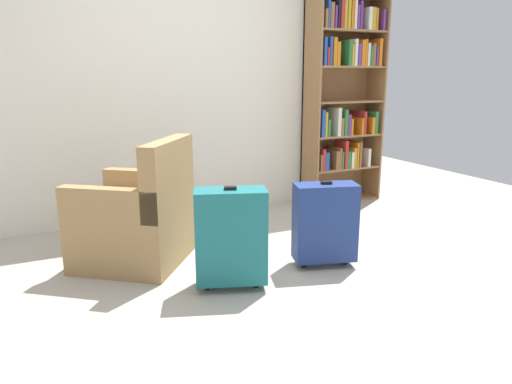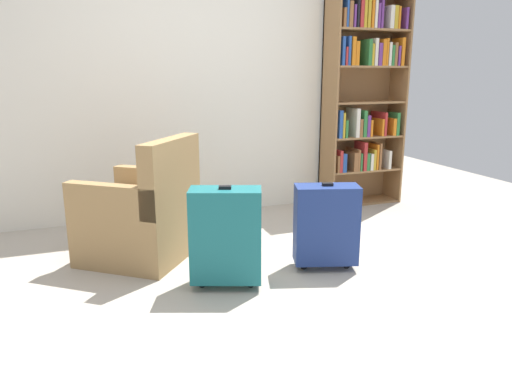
{
  "view_description": "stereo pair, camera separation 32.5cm",
  "coord_description": "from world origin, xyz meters",
  "views": [
    {
      "loc": [
        -1.38,
        -2.51,
        1.34
      ],
      "look_at": [
        -0.01,
        0.34,
        0.55
      ],
      "focal_mm": 33.5,
      "sensor_mm": 36.0,
      "label": 1
    },
    {
      "loc": [
        -1.09,
        -2.63,
        1.34
      ],
      "look_at": [
        -0.01,
        0.34,
        0.55
      ],
      "focal_mm": 33.5,
      "sensor_mm": 36.0,
      "label": 2
    }
  ],
  "objects": [
    {
      "name": "suitcase_teal",
      "position": [
        -0.29,
        0.11,
        0.35
      ],
      "size": [
        0.49,
        0.35,
        0.67
      ],
      "color": "#19666B",
      "rests_on": "ground"
    },
    {
      "name": "suitcase_navy_blue",
      "position": [
        0.44,
        0.16,
        0.32
      ],
      "size": [
        0.47,
        0.32,
        0.62
      ],
      "color": "navy",
      "rests_on": "ground"
    },
    {
      "name": "bookshelf",
      "position": [
        1.62,
        1.63,
        1.14
      ],
      "size": [
        0.82,
        0.33,
        2.08
      ],
      "color": "olive",
      "rests_on": "ground"
    },
    {
      "name": "armchair",
      "position": [
        -0.72,
        0.8,
        0.32
      ],
      "size": [
        0.98,
        0.98,
        0.9
      ],
      "color": "#9E7A4C",
      "rests_on": "ground"
    },
    {
      "name": "mug",
      "position": [
        -0.15,
        0.76,
        0.05
      ],
      "size": [
        0.12,
        0.08,
        0.1
      ],
      "color": "white",
      "rests_on": "ground"
    },
    {
      "name": "back_wall",
      "position": [
        0.0,
        1.85,
        1.3
      ],
      "size": [
        4.48,
        0.1,
        2.6
      ],
      "primitive_type": "cube",
      "color": "silver",
      "rests_on": "ground"
    },
    {
      "name": "ground_plane",
      "position": [
        0.0,
        0.0,
        0.0
      ],
      "size": [
        7.83,
        7.83,
        0.0
      ],
      "primitive_type": "plane",
      "color": "#B2A899"
    }
  ]
}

